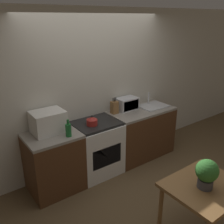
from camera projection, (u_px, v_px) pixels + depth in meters
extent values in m
plane|color=brown|center=(142.00, 193.00, 3.70)|extent=(16.00, 16.00, 0.00)
cube|color=beige|center=(96.00, 91.00, 4.14)|extent=(10.00, 0.06, 2.60)
cube|color=#4C2D19|center=(54.00, 163.00, 3.66)|extent=(0.75, 0.62, 0.86)
cube|color=gray|center=(52.00, 136.00, 3.50)|extent=(0.75, 0.62, 0.04)
cube|color=#4C2D19|center=(140.00, 133.00, 4.61)|extent=(1.21, 0.62, 0.86)
cube|color=gray|center=(141.00, 111.00, 4.45)|extent=(1.21, 0.62, 0.04)
cube|color=silver|center=(96.00, 149.00, 4.07)|extent=(0.73, 0.62, 0.86)
cube|color=black|center=(96.00, 124.00, 3.91)|extent=(0.70, 0.57, 0.04)
cube|color=black|center=(107.00, 156.00, 3.84)|extent=(0.52, 0.02, 0.32)
cylinder|color=maroon|center=(92.00, 122.00, 3.79)|extent=(0.17, 0.17, 0.09)
cone|color=maroon|center=(92.00, 118.00, 3.77)|extent=(0.16, 0.16, 0.04)
sphere|color=black|center=(92.00, 116.00, 3.76)|extent=(0.03, 0.03, 0.03)
cube|color=silver|center=(48.00, 122.00, 3.53)|extent=(0.45, 0.36, 0.31)
cube|color=black|center=(53.00, 126.00, 3.40)|extent=(0.40, 0.01, 0.25)
cylinder|color=#1E662D|center=(68.00, 130.00, 3.42)|extent=(0.08, 0.08, 0.18)
cylinder|color=#1E662D|center=(68.00, 122.00, 3.38)|extent=(0.03, 0.03, 0.07)
cube|color=brown|center=(114.00, 107.00, 4.23)|extent=(0.11, 0.10, 0.21)
cylinder|color=black|center=(113.00, 100.00, 4.17)|extent=(0.01, 0.01, 0.07)
cylinder|color=black|center=(114.00, 100.00, 4.18)|extent=(0.01, 0.01, 0.07)
cylinder|color=black|center=(116.00, 99.00, 4.20)|extent=(0.01, 0.01, 0.07)
cube|color=silver|center=(127.00, 104.00, 4.41)|extent=(0.37, 0.25, 0.22)
cube|color=black|center=(131.00, 105.00, 4.33)|extent=(0.33, 0.01, 0.17)
cube|color=silver|center=(153.00, 106.00, 4.59)|extent=(0.51, 0.37, 0.02)
cylinder|color=silver|center=(148.00, 98.00, 4.65)|extent=(0.03, 0.03, 0.22)
cube|color=brown|center=(205.00, 186.00, 2.74)|extent=(0.84, 0.71, 0.04)
cylinder|color=brown|center=(160.00, 211.00, 2.89)|extent=(0.05, 0.05, 0.68)
cylinder|color=brown|center=(198.00, 187.00, 3.29)|extent=(0.05, 0.05, 0.68)
cylinder|color=#424247|center=(205.00, 183.00, 2.68)|extent=(0.16, 0.16, 0.11)
sphere|color=#2D6B28|center=(207.00, 171.00, 2.62)|extent=(0.24, 0.24, 0.24)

